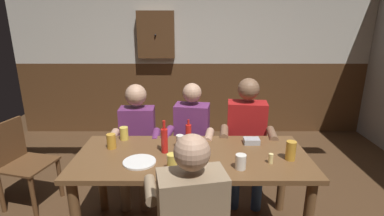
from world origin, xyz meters
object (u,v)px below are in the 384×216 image
person_1 (191,136)px  dining_table (192,166)px  pint_glass_2 (172,163)px  person_3 (190,212)px  wall_dart_cabinet (156,35)px  condiment_caddy (252,141)px  bottle_0 (188,132)px  person_0 (137,137)px  chair_empty_near_left (21,161)px  pint_glass_4 (111,141)px  pint_glass_3 (241,162)px  bottle_1 (164,140)px  person_2 (247,133)px  pint_glass_0 (180,141)px  pint_glass_1 (291,151)px  table_candle (271,159)px  plate_0 (139,162)px  pint_glass_5 (124,133)px

person_1 → dining_table: bearing=100.2°
pint_glass_2 → dining_table: bearing=61.2°
person_1 → person_3: size_ratio=0.99×
person_1 → wall_dart_cabinet: size_ratio=1.73×
condiment_caddy → bottle_0: bearing=169.8°
dining_table → person_3: 0.64m
person_0 → person_3: (0.56, -1.26, 0.02)m
chair_empty_near_left → pint_glass_4: (1.02, -0.31, 0.35)m
pint_glass_3 → pint_glass_2: bearing=-176.5°
bottle_1 → person_3: bearing=-72.6°
chair_empty_near_left → wall_dart_cabinet: bearing=163.3°
person_2 → pint_glass_3: (-0.20, -0.87, 0.12)m
person_3 → pint_glass_4: 1.04m
bottle_1 → wall_dart_cabinet: 2.46m
dining_table → wall_dart_cabinet: (-0.55, 2.38, 0.95)m
chair_empty_near_left → pint_glass_0: chair_empty_near_left is taller
condiment_caddy → pint_glass_1: size_ratio=0.90×
person_0 → table_candle: 1.42m
person_3 → plate_0: (-0.40, 0.50, 0.09)m
person_3 → pint_glass_4: size_ratio=9.50×
person_1 → person_3: bearing=99.0°
plate_0 → pint_glass_2: size_ratio=1.93×
bottle_0 → person_2: bearing=26.9°
person_0 → pint_glass_3: person_0 is taller
pint_glass_2 → pint_glass_4: 0.68m
person_1 → plate_0: (-0.40, -0.78, 0.10)m
person_0 → person_3: person_3 is taller
person_3 → wall_dart_cabinet: size_ratio=1.76×
person_2 → bottle_0: (-0.60, -0.31, 0.14)m
person_3 → pint_glass_0: person_3 is taller
table_candle → pint_glass_4: bearing=168.0°
condiment_caddy → bottle_1: bottle_1 is taller
person_1 → wall_dart_cabinet: 2.05m
condiment_caddy → pint_glass_2: pint_glass_2 is taller
condiment_caddy → wall_dart_cabinet: bearing=116.8°
plate_0 → bottle_1: bottle_1 is taller
person_1 → table_candle: person_1 is taller
table_candle → person_2: bearing=93.2°
bottle_0 → pint_glass_2: 0.61m
person_1 → person_3: person_3 is taller
pint_glass_3 → person_2: bearing=76.8°
plate_0 → pint_glass_2: (0.27, -0.12, 0.06)m
table_candle → condiment_caddy: table_candle is taller
chair_empty_near_left → pint_glass_5: bearing=98.2°
bottle_0 → pint_glass_1: (0.82, -0.42, 0.00)m
person_0 → pint_glass_4: size_ratio=9.28×
person_1 → pint_glass_2: (-0.13, -0.90, 0.16)m
bottle_1 → pint_glass_5: size_ratio=2.35×
pint_glass_1 → pint_glass_5: 1.48m
condiment_caddy → person_2: bearing=85.6°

